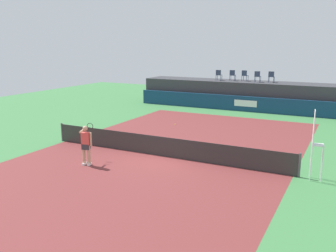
% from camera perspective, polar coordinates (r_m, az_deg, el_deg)
% --- Properties ---
extents(ground_plane, '(48.00, 48.00, 0.00)m').
position_cam_1_polar(ground_plane, '(20.09, 3.08, -2.43)').
color(ground_plane, '#3D7A42').
extents(court_inner, '(12.00, 22.00, 0.00)m').
position_cam_1_polar(court_inner, '(17.49, -0.93, -4.70)').
color(court_inner, maroon).
rests_on(court_inner, ground).
extents(sponsor_wall, '(18.00, 0.22, 1.20)m').
position_cam_1_polar(sponsor_wall, '(29.67, 11.38, 3.43)').
color(sponsor_wall, navy).
rests_on(sponsor_wall, ground).
extents(spectator_platform, '(18.00, 2.80, 2.20)m').
position_cam_1_polar(spectator_platform, '(31.32, 12.32, 4.79)').
color(spectator_platform, '#38383D').
rests_on(spectator_platform, ground).
extents(spectator_chair_far_left, '(0.46, 0.46, 0.89)m').
position_cam_1_polar(spectator_chair_far_left, '(31.55, 7.90, 7.92)').
color(spectator_chair_far_left, '#2D3D56').
rests_on(spectator_chair_far_left, spectator_platform).
extents(spectator_chair_left, '(0.46, 0.46, 0.89)m').
position_cam_1_polar(spectator_chair_left, '(31.52, 10.01, 7.85)').
color(spectator_chair_left, '#2D3D56').
rests_on(spectator_chair_left, spectator_platform).
extents(spectator_chair_center, '(0.48, 0.48, 0.89)m').
position_cam_1_polar(spectator_chair_center, '(31.37, 11.85, 7.75)').
color(spectator_chair_center, '#2D3D56').
rests_on(spectator_chair_center, spectator_platform).
extents(spectator_chair_right, '(0.44, 0.44, 0.89)m').
position_cam_1_polar(spectator_chair_right, '(30.66, 13.75, 7.55)').
color(spectator_chair_right, '#2D3D56').
rests_on(spectator_chair_right, spectator_platform).
extents(spectator_chair_far_right, '(0.46, 0.46, 0.89)m').
position_cam_1_polar(spectator_chair_far_right, '(30.70, 15.78, 7.45)').
color(spectator_chair_far_right, '#2D3D56').
rests_on(spectator_chair_far_right, spectator_platform).
extents(umpire_chair, '(0.49, 0.49, 2.76)m').
position_cam_1_polar(umpire_chair, '(15.21, 21.94, -2.08)').
color(umpire_chair, white).
rests_on(umpire_chair, ground).
extents(tennis_net, '(12.40, 0.02, 0.95)m').
position_cam_1_polar(tennis_net, '(17.36, -0.94, -3.21)').
color(tennis_net, '#2D2D2D').
rests_on(tennis_net, ground).
extents(net_post_near, '(0.10, 0.10, 1.00)m').
position_cam_1_polar(net_post_near, '(20.90, -16.14, -0.91)').
color(net_post_near, '#4C4C51').
rests_on(net_post_near, ground).
extents(net_post_far, '(0.10, 0.10, 1.00)m').
position_cam_1_polar(net_post_far, '(15.57, 19.77, -5.75)').
color(net_post_far, '#4C4C51').
rests_on(net_post_far, ground).
extents(tennis_player, '(0.89, 1.11, 1.77)m').
position_cam_1_polar(tennis_player, '(16.38, -12.62, -2.72)').
color(tennis_player, white).
rests_on(tennis_player, court_inner).
extents(tennis_ball, '(0.07, 0.07, 0.07)m').
position_cam_1_polar(tennis_ball, '(24.18, 1.11, 0.27)').
color(tennis_ball, '#D8EA33').
rests_on(tennis_ball, court_inner).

